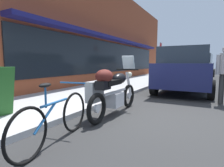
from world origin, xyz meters
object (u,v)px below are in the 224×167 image
object	(u,v)px
parked_bicycle	(55,119)
parking_sign_pole	(160,58)
touring_motorcycle	(111,90)
parked_car_down_block	(200,65)
parked_minivan	(186,69)

from	to	relation	value
parked_bicycle	parking_sign_pole	distance (m)	10.15
touring_motorcycle	parked_bicycle	distance (m)	1.68
parked_bicycle	parking_sign_pole	bearing A→B (deg)	5.58
touring_motorcycle	parking_sign_pole	xyz separation A→B (m)	(8.36, 1.00, 0.94)
parked_car_down_block	parked_minivan	bearing A→B (deg)	179.07
parking_sign_pole	parked_car_down_block	size ratio (longest dim) A/B	0.52
touring_motorcycle	parking_sign_pole	bearing A→B (deg)	6.83
parked_car_down_block	touring_motorcycle	bearing A→B (deg)	174.85
parked_car_down_block	parking_sign_pole	bearing A→B (deg)	154.53
parked_bicycle	parking_sign_pole	size ratio (longest dim) A/B	0.73
parked_minivan	parking_sign_pole	size ratio (longest dim) A/B	1.91
touring_motorcycle	parking_sign_pole	distance (m)	8.48
parked_bicycle	parked_minivan	xyz separation A→B (m)	(6.23, -1.05, 0.56)
touring_motorcycle	parked_bicycle	bearing A→B (deg)	179.25
parked_bicycle	parked_minivan	world-z (taller)	parked_minivan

